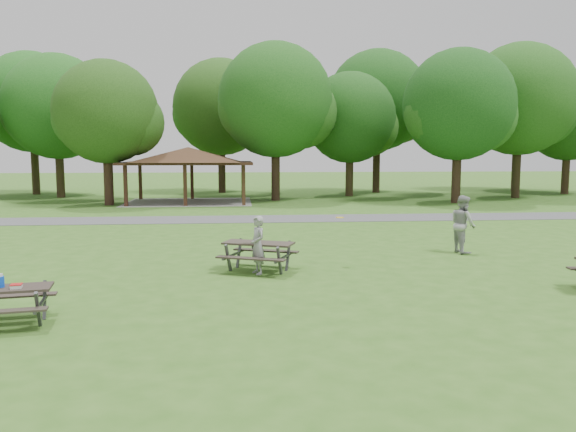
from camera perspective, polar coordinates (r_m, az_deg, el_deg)
The scene contains 18 objects.
ground at distance 15.06m, azimuth -2.45°, elevation -6.70°, with size 160.00×160.00×0.00m, color #33611B.
asphalt_path at distance 28.86m, azimuth -3.75°, elevation -0.30°, with size 120.00×3.20×0.02m, color #4A4B4D.
pavilion at distance 38.79m, azimuth -10.09°, elevation 5.88°, with size 8.60×7.01×3.76m.
tree_row_c at distance 45.74m, azimuth -22.27°, elevation 9.95°, with size 8.19×7.80×10.67m.
tree_row_d at distance 38.15m, azimuth -17.86°, elevation 9.73°, with size 6.93×6.60×9.27m.
tree_row_e at distance 39.91m, azimuth -1.14°, elevation 11.34°, with size 8.40×8.00×11.02m.
tree_row_f at distance 44.12m, azimuth 6.43°, elevation 9.62°, with size 7.35×7.00×9.55m.
tree_row_g at distance 39.64m, azimuth 17.05°, elevation 10.44°, with size 7.77×7.40×10.25m.
tree_row_h at distance 45.37m, azimuth 22.56°, elevation 10.58°, with size 8.61×8.20×11.37m.
tree_row_i at distance 51.28m, azimuth 26.67°, elevation 8.62°, with size 7.14×6.80×9.52m.
tree_deep_a at distance 50.02m, azimuth -24.44°, elevation 10.20°, with size 8.40×8.00×11.38m.
tree_deep_b at distance 47.81m, azimuth -6.69°, elevation 10.64°, with size 8.40×8.00×11.13m.
tree_deep_c at distance 48.30m, azimuth 9.19°, elevation 11.22°, with size 8.82×8.40×11.90m.
tree_deep_d at distance 54.29m, azimuth 22.39°, elevation 9.85°, with size 8.40×8.00×11.27m.
picnic_table_middle at distance 16.30m, azimuth -3.02°, elevation -3.38°, with size 2.47×2.25×0.87m.
frisbee_in_flight at distance 17.02m, azimuth 5.29°, elevation -0.15°, with size 0.30×0.30×0.02m.
frisbee_thrower at distance 15.88m, azimuth -3.10°, elevation -2.97°, with size 0.60×0.40×1.65m, color gray.
frisbee_catcher at distance 20.07m, azimuth 17.34°, elevation -0.79°, with size 0.96×0.75×1.98m, color #9B9B9D.
Camera 1 is at (-0.67, -14.65, 3.45)m, focal length 35.00 mm.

